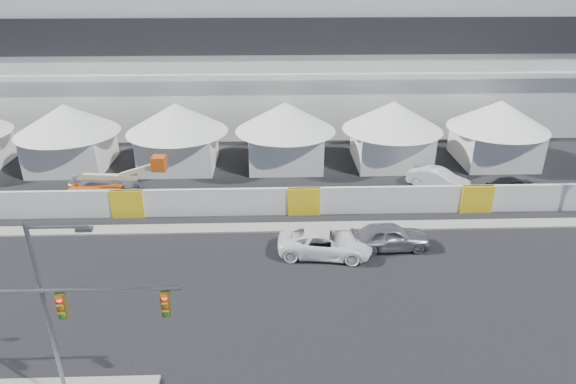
{
  "coord_description": "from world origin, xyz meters",
  "views": [
    {
      "loc": [
        3.87,
        -17.16,
        16.33
      ],
      "look_at": [
        4.76,
        10.0,
        3.78
      ],
      "focal_mm": 32.0,
      "sensor_mm": 36.0,
      "label": 1
    }
  ],
  "objects_px": {
    "lot_car_a": "(439,179)",
    "streetlight_median": "(52,308)",
    "lot_car_b": "(512,185)",
    "lot_car_c": "(107,186)",
    "sedan_silver": "(390,236)",
    "pickup_curb": "(325,243)",
    "boom_lift": "(105,190)"
  },
  "relations": [
    {
      "from": "lot_car_a",
      "to": "streetlight_median",
      "type": "bearing_deg",
      "value": 171.8
    },
    {
      "from": "lot_car_b",
      "to": "lot_car_c",
      "type": "relative_size",
      "value": 0.81
    },
    {
      "from": "sedan_silver",
      "to": "pickup_curb",
      "type": "relative_size",
      "value": 0.86
    },
    {
      "from": "sedan_silver",
      "to": "lot_car_b",
      "type": "distance_m",
      "value": 13.22
    },
    {
      "from": "pickup_curb",
      "to": "lot_car_a",
      "type": "bearing_deg",
      "value": -38.63
    },
    {
      "from": "sedan_silver",
      "to": "pickup_curb",
      "type": "height_order",
      "value": "sedan_silver"
    },
    {
      "from": "pickup_curb",
      "to": "streetlight_median",
      "type": "bearing_deg",
      "value": 142.69
    },
    {
      "from": "boom_lift",
      "to": "lot_car_b",
      "type": "bearing_deg",
      "value": 6.62
    },
    {
      "from": "lot_car_b",
      "to": "streetlight_median",
      "type": "relative_size",
      "value": 0.49
    },
    {
      "from": "lot_car_c",
      "to": "pickup_curb",
      "type": "bearing_deg",
      "value": -126.63
    },
    {
      "from": "sedan_silver",
      "to": "lot_car_c",
      "type": "xyz_separation_m",
      "value": [
        -19.44,
        8.33,
        -0.1
      ]
    },
    {
      "from": "lot_car_b",
      "to": "pickup_curb",
      "type": "bearing_deg",
      "value": 104.88
    },
    {
      "from": "lot_car_b",
      "to": "streetlight_median",
      "type": "bearing_deg",
      "value": 112.88
    },
    {
      "from": "pickup_curb",
      "to": "boom_lift",
      "type": "distance_m",
      "value": 16.97
    },
    {
      "from": "lot_car_a",
      "to": "boom_lift",
      "type": "bearing_deg",
      "value": 130.99
    },
    {
      "from": "lot_car_c",
      "to": "streetlight_median",
      "type": "distance_m",
      "value": 20.94
    },
    {
      "from": "sedan_silver",
      "to": "boom_lift",
      "type": "height_order",
      "value": "boom_lift"
    },
    {
      "from": "pickup_curb",
      "to": "streetlight_median",
      "type": "height_order",
      "value": "streetlight_median"
    },
    {
      "from": "pickup_curb",
      "to": "streetlight_median",
      "type": "relative_size",
      "value": 0.68
    },
    {
      "from": "streetlight_median",
      "to": "boom_lift",
      "type": "height_order",
      "value": "streetlight_median"
    },
    {
      "from": "pickup_curb",
      "to": "lot_car_c",
      "type": "relative_size",
      "value": 1.13
    },
    {
      "from": "lot_car_b",
      "to": "boom_lift",
      "type": "relative_size",
      "value": 0.55
    },
    {
      "from": "lot_car_a",
      "to": "streetlight_median",
      "type": "relative_size",
      "value": 0.57
    },
    {
      "from": "lot_car_b",
      "to": "lot_car_c",
      "type": "height_order",
      "value": "lot_car_c"
    },
    {
      "from": "pickup_curb",
      "to": "boom_lift",
      "type": "bearing_deg",
      "value": 70.77
    },
    {
      "from": "lot_car_a",
      "to": "lot_car_b",
      "type": "xyz_separation_m",
      "value": [
        5.23,
        -1.17,
        -0.08
      ]
    },
    {
      "from": "sedan_silver",
      "to": "lot_car_a",
      "type": "relative_size",
      "value": 1.03
    },
    {
      "from": "lot_car_a",
      "to": "lot_car_c",
      "type": "xyz_separation_m",
      "value": [
        -25.08,
        -0.37,
        -0.05
      ]
    },
    {
      "from": "lot_car_b",
      "to": "boom_lift",
      "type": "xyz_separation_m",
      "value": [
        -30.03,
        -0.48,
        0.31
      ]
    },
    {
      "from": "lot_car_a",
      "to": "lot_car_b",
      "type": "relative_size",
      "value": 1.16
    },
    {
      "from": "lot_car_a",
      "to": "streetlight_median",
      "type": "height_order",
      "value": "streetlight_median"
    },
    {
      "from": "sedan_silver",
      "to": "pickup_curb",
      "type": "distance_m",
      "value": 4.04
    }
  ]
}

